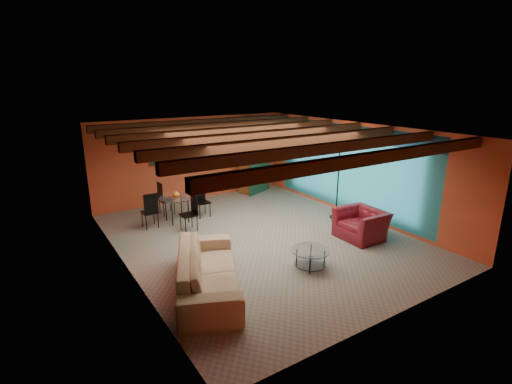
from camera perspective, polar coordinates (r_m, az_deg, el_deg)
room at (r=9.15m, az=0.30°, el=7.17°), size 6.52×8.01×2.71m
sofa at (r=7.36m, az=-7.17°, el=-11.47°), size 2.06×2.91×0.79m
armchair at (r=9.93m, az=15.35°, el=-4.63°), size 1.02×1.15×0.73m
coffee_table at (r=8.25m, az=8.09°, el=-9.77°), size 0.85×0.85×0.42m
dining_table at (r=10.85m, az=-11.70°, el=-1.87°), size 1.94×1.94×0.99m
armoire at (r=13.53m, az=-0.17°, el=4.37°), size 1.30×0.98×2.05m
floor_lamp at (r=11.02m, az=12.08°, el=1.53°), size 0.46×0.46×2.15m
ceiling_fan at (r=9.06m, az=0.69°, el=7.07°), size 1.50×1.50×0.44m
painting at (r=12.30m, az=-13.17°, el=5.72°), size 1.05×0.03×0.65m
potted_plant at (r=13.33m, az=-0.17°, el=9.80°), size 0.57×0.53×0.53m
vase at (r=10.69m, az=-11.88°, el=1.18°), size 0.24×0.24×0.21m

